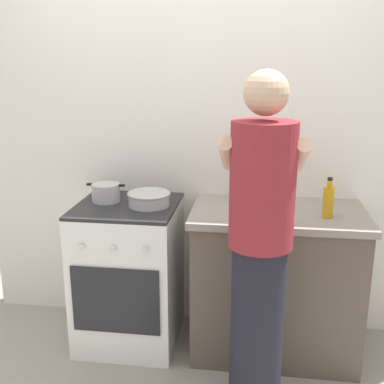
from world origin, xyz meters
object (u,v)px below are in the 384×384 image
object	(u,v)px
stove_range	(129,273)
oil_bottle	(328,201)
spice_bottle	(280,204)
mixing_bowl	(149,198)
utensil_crock	(242,184)
pot	(106,193)
person	(260,253)

from	to	relation	value
stove_range	oil_bottle	world-z (taller)	oil_bottle
stove_range	spice_bottle	distance (m)	1.03
mixing_bowl	utensil_crock	distance (m)	0.58
pot	stove_range	bearing A→B (deg)	-18.45
mixing_bowl	oil_bottle	xyz separation A→B (m)	(1.02, -0.08, 0.05)
spice_bottle	oil_bottle	world-z (taller)	oil_bottle
stove_range	oil_bottle	bearing A→B (deg)	-4.08
utensil_crock	person	world-z (taller)	person
utensil_crock	person	xyz separation A→B (m)	(0.11, -0.75, -0.14)
spice_bottle	oil_bottle	bearing A→B (deg)	-20.17
spice_bottle	utensil_crock	bearing A→B (deg)	139.10
stove_range	pot	bearing A→B (deg)	161.55
pot	mixing_bowl	world-z (taller)	pot
person	pot	bearing A→B (deg)	147.63
pot	oil_bottle	xyz separation A→B (m)	(1.30, -0.13, 0.04)
pot	mixing_bowl	xyz separation A→B (m)	(0.28, -0.05, -0.01)
stove_range	mixing_bowl	distance (m)	0.52
oil_bottle	utensil_crock	bearing A→B (deg)	148.92
stove_range	oil_bottle	distance (m)	1.28
spice_bottle	oil_bottle	size ratio (longest dim) A/B	0.35
mixing_bowl	oil_bottle	world-z (taller)	oil_bottle
stove_range	mixing_bowl	size ratio (longest dim) A/B	3.50
utensil_crock	oil_bottle	size ratio (longest dim) A/B	1.34
stove_range	person	bearing A→B (deg)	-34.48
mixing_bowl	stove_range	bearing A→B (deg)	177.04
spice_bottle	person	distance (m)	0.57
mixing_bowl	spice_bottle	xyz separation A→B (m)	(0.77, 0.02, -0.01)
stove_range	mixing_bowl	xyz separation A→B (m)	(0.14, -0.01, 0.50)
mixing_bowl	person	size ratio (longest dim) A/B	0.15
utensil_crock	stove_range	bearing A→B (deg)	-162.99
person	oil_bottle	bearing A→B (deg)	51.55
mixing_bowl	oil_bottle	distance (m)	1.02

